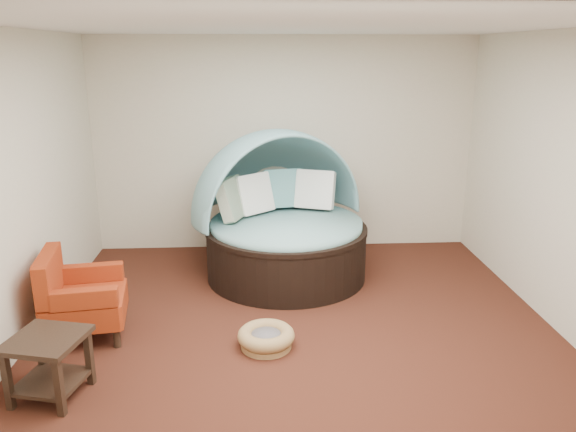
{
  "coord_description": "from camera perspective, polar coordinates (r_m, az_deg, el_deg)",
  "views": [
    {
      "loc": [
        -0.38,
        -4.86,
        2.6
      ],
      "look_at": [
        -0.06,
        0.6,
        0.99
      ],
      "focal_mm": 35.0,
      "sensor_mm": 36.0,
      "label": 1
    }
  ],
  "objects": [
    {
      "name": "floor",
      "position": [
        5.53,
        1.03,
        -11.64
      ],
      "size": [
        5.0,
        5.0,
        0.0
      ],
      "primitive_type": "plane",
      "color": "#471E14",
      "rests_on": "ground"
    },
    {
      "name": "wall_back",
      "position": [
        7.47,
        -0.36,
        7.19
      ],
      "size": [
        5.0,
        0.0,
        5.0
      ],
      "primitive_type": "plane",
      "rotation": [
        1.57,
        0.0,
        0.0
      ],
      "color": "beige",
      "rests_on": "floor"
    },
    {
      "name": "wall_front",
      "position": [
        2.68,
        5.22,
        -10.34
      ],
      "size": [
        5.0,
        0.0,
        5.0
      ],
      "primitive_type": "plane",
      "rotation": [
        -1.57,
        0.0,
        0.0
      ],
      "color": "beige",
      "rests_on": "floor"
    },
    {
      "name": "wall_left",
      "position": [
        5.44,
        -26.18,
        1.97
      ],
      "size": [
        0.0,
        5.0,
        5.0
      ],
      "primitive_type": "plane",
      "rotation": [
        1.57,
        0.0,
        1.57
      ],
      "color": "beige",
      "rests_on": "floor"
    },
    {
      "name": "wall_right",
      "position": [
        5.78,
        26.71,
        2.66
      ],
      "size": [
        0.0,
        5.0,
        5.0
      ],
      "primitive_type": "plane",
      "rotation": [
        1.57,
        0.0,
        -1.57
      ],
      "color": "beige",
      "rests_on": "floor"
    },
    {
      "name": "ceiling",
      "position": [
        4.88,
        1.2,
        18.76
      ],
      "size": [
        5.0,
        5.0,
        0.0
      ],
      "primitive_type": "plane",
      "rotation": [
        3.14,
        0.0,
        0.0
      ],
      "color": "white",
      "rests_on": "wall_back"
    },
    {
      "name": "canopy_daybed",
      "position": [
        6.62,
        -0.63,
        0.7
      ],
      "size": [
        2.54,
        2.52,
        1.74
      ],
      "rotation": [
        0.0,
        0.0,
        0.44
      ],
      "color": "black",
      "rests_on": "floor"
    },
    {
      "name": "pet_basket",
      "position": [
        5.23,
        -2.24,
        -12.24
      ],
      "size": [
        0.59,
        0.59,
        0.18
      ],
      "rotation": [
        0.0,
        0.0,
        0.14
      ],
      "color": "olive",
      "rests_on": "floor"
    },
    {
      "name": "red_armchair",
      "position": [
        5.64,
        -20.5,
        -7.79
      ],
      "size": [
        0.82,
        0.82,
        0.85
      ],
      "rotation": [
        0.0,
        0.0,
        0.15
      ],
      "color": "black",
      "rests_on": "floor"
    },
    {
      "name": "side_table",
      "position": [
        4.82,
        -23.16,
        -13.15
      ],
      "size": [
        0.64,
        0.64,
        0.51
      ],
      "rotation": [
        0.0,
        0.0,
        -0.24
      ],
      "color": "black",
      "rests_on": "floor"
    }
  ]
}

